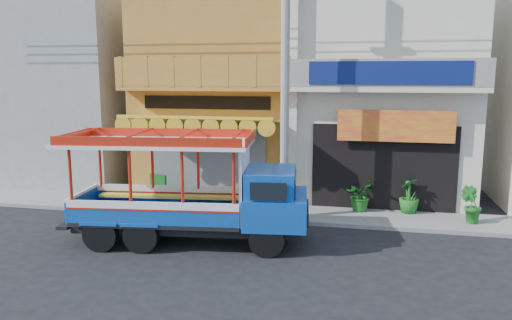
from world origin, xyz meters
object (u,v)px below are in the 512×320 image
(songthaew_truck, at_px, (205,191))
(green_sign, at_px, (158,191))
(potted_plant_c, at_px, (409,196))
(potted_plant_b, at_px, (471,205))
(utility_pole, at_px, (290,56))
(potted_plant_a, at_px, (360,195))

(songthaew_truck, relative_size, green_sign, 6.58)
(potted_plant_c, bearing_deg, potted_plant_b, 105.40)
(utility_pole, height_order, potted_plant_b, utility_pole)
(green_sign, relative_size, potted_plant_b, 0.91)
(potted_plant_b, height_order, potted_plant_c, potted_plant_c)
(utility_pole, height_order, potted_plant_a, utility_pole)
(green_sign, height_order, potted_plant_a, potted_plant_a)
(utility_pole, relative_size, potted_plant_c, 24.85)
(green_sign, bearing_deg, potted_plant_c, 3.66)
(utility_pole, relative_size, green_sign, 27.85)
(potted_plant_a, bearing_deg, potted_plant_b, -75.86)
(potted_plant_a, bearing_deg, songthaew_truck, 159.84)
(potted_plant_c, bearing_deg, songthaew_truck, -15.67)
(utility_pole, xyz_separation_m, songthaew_truck, (-1.87, -2.48, -3.59))
(utility_pole, bearing_deg, potted_plant_b, 6.80)
(songthaew_truck, relative_size, potted_plant_c, 5.87)
(green_sign, relative_size, potted_plant_c, 0.89)
(green_sign, height_order, potted_plant_c, potted_plant_c)
(potted_plant_b, relative_size, potted_plant_c, 0.98)
(utility_pole, relative_size, songthaew_truck, 4.23)
(potted_plant_b, bearing_deg, utility_pole, 31.98)
(potted_plant_b, bearing_deg, potted_plant_c, 1.14)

